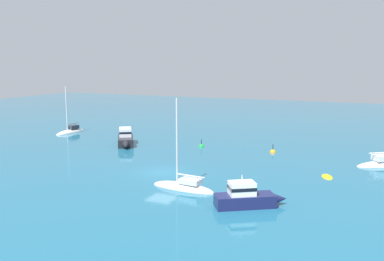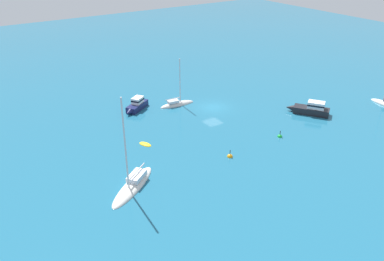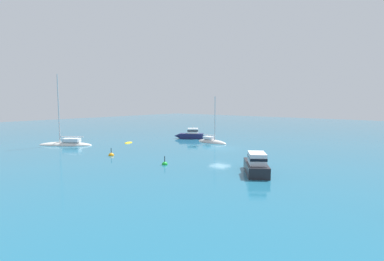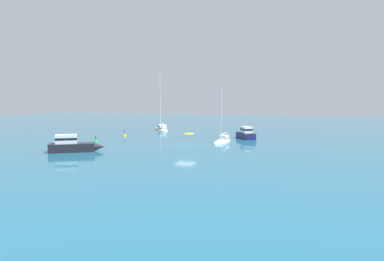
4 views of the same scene
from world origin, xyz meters
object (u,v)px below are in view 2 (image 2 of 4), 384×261
Objects in this scene: launch at (137,105)px; mooring_buoy at (280,137)px; sailboat at (177,104)px; launch_1 at (311,109)px; sloop at (133,185)px; skiff at (145,144)px; channel_buoy at (230,157)px.

launch is 4.18× the size of mooring_buoy.
launch is at bearing 166.68° from sailboat.
launch_1 is 29.85m from sloop.
launch_1 is 0.54× the size of sloop.
sailboat reaches higher than skiff.
launch_1 reaches higher than skiff.
skiff is 17.41m from mooring_buoy.
mooring_buoy is at bearing 88.18° from launch.
launch is 25.69m from launch_1.
sloop is at bearing -128.84° from sailboat.
launch reaches higher than skiff.
sloop reaches higher than mooring_buoy.
skiff is 1.71× the size of mooring_buoy.
sailboat is at bearing 12.70° from launch_1.
sailboat reaches higher than launch_1.
channel_buoy is (0.85, 12.22, -0.16)m from sloop.
launch reaches higher than mooring_buoy.
sloop is at bearing -91.27° from mooring_buoy.
launch_1 reaches higher than mooring_buoy.
sloop is at bearing 28.45° from launch.
sailboat is (-13.61, -14.59, -0.67)m from launch_1.
launch_1 is at bearing 107.09° from mooring_buoy.
sailboat is (1.92, 5.87, -0.59)m from launch.
skiff is 0.34× the size of launch_1.
launch_1 is 9.39m from mooring_buoy.
mooring_buoy is at bearing 72.81° from launch_1.
launch is 3.91× the size of channel_buoy.
mooring_buoy is (2.75, -8.95, -0.78)m from launch_1.
mooring_buoy is (16.36, 5.64, -0.11)m from sailboat.
skiff is at bearing -139.84° from channel_buoy.
channel_buoy is at bearing 65.86° from launch_1.
channel_buoy is at bearing 64.90° from launch.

